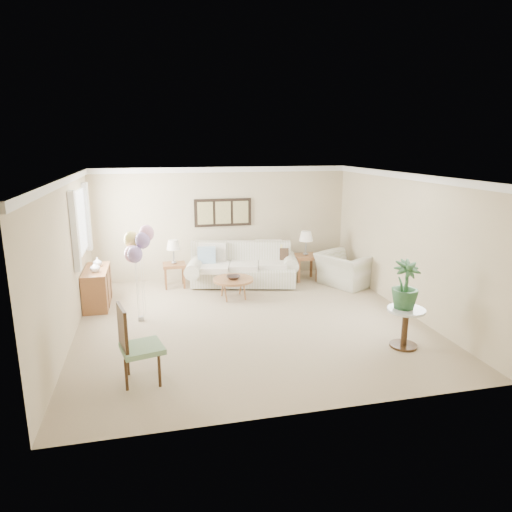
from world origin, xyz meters
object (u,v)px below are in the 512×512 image
Objects in this scene: armchair at (345,269)px; balloon_cluster at (137,245)px; sofa at (243,268)px; coffee_table at (233,280)px; accent_chair at (136,343)px.

armchair is 4.73m from balloon_cluster.
armchair is (2.22, -0.61, -0.00)m from sofa.
coffee_table is at bearing 70.18° from armchair.
sofa is 3.05m from balloon_cluster.
accent_chair is 0.61× the size of balloon_cluster.
armchair is at bearing -15.40° from sofa.
balloon_cluster is at bearing 77.83° from armchair.
balloon_cluster is at bearing -141.32° from sofa.
coffee_table is 0.48× the size of balloon_cluster.
accent_chair reaches higher than armchair.
coffee_table is at bearing 24.85° from balloon_cluster.
coffee_table is 3.60m from accent_chair.
accent_chair reaches higher than coffee_table.
sofa is at bearing 47.61° from armchair.
sofa reaches higher than armchair.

